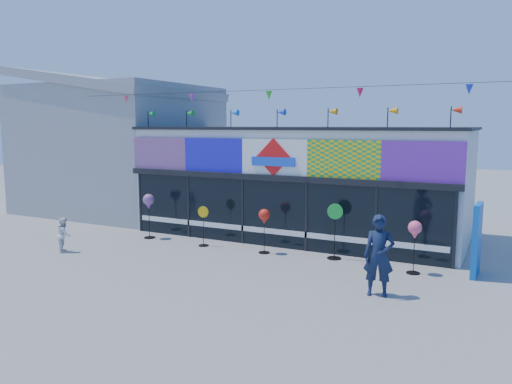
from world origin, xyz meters
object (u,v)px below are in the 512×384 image
Objects in this scene: spinner_3 at (335,230)px; spinner_2 at (264,218)px; spinner_0 at (149,203)px; spinner_4 at (415,231)px; spinner_1 at (203,225)px; child at (64,235)px; adult_man at (379,256)px; blue_sign at (477,240)px.

spinner_2 is at bearing -170.85° from spinner_3.
spinner_2 is 0.83× the size of spinner_3.
spinner_0 reaches higher than spinner_4.
child is (-3.69, -2.75, -0.17)m from spinner_1.
spinner_1 is at bearing -2.70° from spinner_0.
spinner_0 is 9.53m from spinner_4.
adult_man is at bearing -125.61° from child.
spinner_1 is 7.09m from spinner_4.
blue_sign reaches higher than spinner_3.
spinner_4 is 2.35m from adult_man.
spinner_4 reaches higher than spinner_1.
spinner_1 is 0.80× the size of spinner_3.
blue_sign reaches higher than spinner_1.
blue_sign is 4.06m from spinner_3.
spinner_3 reaches higher than child.
child is at bearing -143.29° from spinner_1.
child is at bearing -162.26° from blue_sign.
spinner_2 is (4.77, -0.03, -0.15)m from spinner_0.
spinner_3 is at bearing 9.15° from spinner_2.
spinner_1 is 4.61m from spinner_3.
adult_man is (-0.46, -2.30, -0.21)m from spinner_4.
blue_sign is 1.01× the size of adult_man.
child is (-12.32, -3.26, -0.45)m from blue_sign.
spinner_2 reaches higher than spinner_1.
spinner_4 is at bearing -0.95° from spinner_0.
child is at bearing 172.46° from adult_man.
blue_sign is at bearing 44.85° from adult_man.
spinner_2 is 2.31m from spinner_3.
spinner_4 reaches higher than spinner_2.
blue_sign reaches higher than child.
blue_sign is 12.76m from child.
spinner_4 is at bearing -113.77° from child.
adult_man is (2.03, -2.79, 0.08)m from spinner_3.
spinner_4 is at bearing -157.50° from blue_sign.
spinner_0 is 1.13× the size of spinner_2.
spinner_3 reaches higher than spinner_4.
spinner_0 is 7.06m from spinner_3.
spinner_1 is at bearing 179.66° from spinner_4.
spinner_1 is at bearing -173.68° from blue_sign.
adult_man is at bearing -29.35° from spinner_2.
adult_man is 1.76× the size of child.
spinner_1 is at bearing -174.39° from spinner_3.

